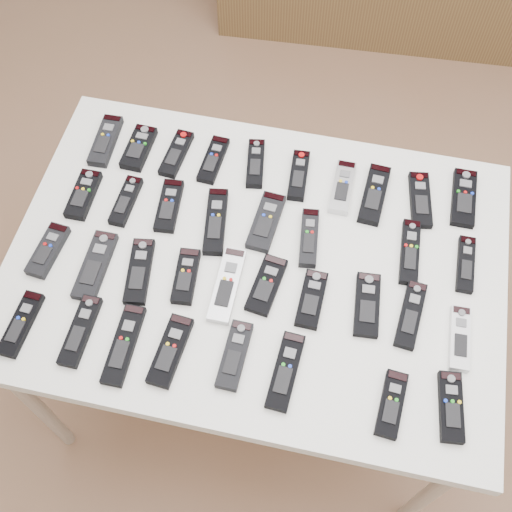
% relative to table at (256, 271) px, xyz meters
% --- Properties ---
extents(ground, '(4.00, 4.00, 0.00)m').
position_rel_table_xyz_m(ground, '(0.13, 0.10, -0.72)').
color(ground, '#8F6448').
rests_on(ground, ground).
extents(table, '(1.25, 0.88, 0.78)m').
position_rel_table_xyz_m(table, '(0.00, 0.00, 0.00)').
color(table, white).
rests_on(table, ground).
extents(remote_0, '(0.06, 0.18, 0.02)m').
position_rel_table_xyz_m(remote_0, '(-0.49, 0.28, 0.07)').
color(remote_0, black).
rests_on(remote_0, table).
extents(remote_1, '(0.07, 0.15, 0.02)m').
position_rel_table_xyz_m(remote_1, '(-0.40, 0.28, 0.07)').
color(remote_1, black).
rests_on(remote_1, table).
extents(remote_2, '(0.06, 0.16, 0.02)m').
position_rel_table_xyz_m(remote_2, '(-0.29, 0.28, 0.07)').
color(remote_2, black).
rests_on(remote_2, table).
extents(remote_3, '(0.06, 0.16, 0.02)m').
position_rel_table_xyz_m(remote_3, '(-0.18, 0.28, 0.07)').
color(remote_3, black).
rests_on(remote_3, table).
extents(remote_4, '(0.07, 0.16, 0.02)m').
position_rel_table_xyz_m(remote_4, '(-0.06, 0.29, 0.07)').
color(remote_4, black).
rests_on(remote_4, table).
extents(remote_5, '(0.06, 0.16, 0.02)m').
position_rel_table_xyz_m(remote_5, '(0.06, 0.28, 0.07)').
color(remote_5, black).
rests_on(remote_5, table).
extents(remote_6, '(0.05, 0.17, 0.02)m').
position_rel_table_xyz_m(remote_6, '(0.18, 0.26, 0.07)').
color(remote_6, '#B7B7BC').
rests_on(remote_6, table).
extents(remote_7, '(0.07, 0.19, 0.02)m').
position_rel_table_xyz_m(remote_7, '(0.27, 0.26, 0.07)').
color(remote_7, black).
rests_on(remote_7, table).
extents(remote_8, '(0.08, 0.18, 0.02)m').
position_rel_table_xyz_m(remote_8, '(0.39, 0.27, 0.07)').
color(remote_8, black).
rests_on(remote_8, table).
extents(remote_9, '(0.06, 0.18, 0.02)m').
position_rel_table_xyz_m(remote_9, '(0.50, 0.30, 0.07)').
color(remote_9, black).
rests_on(remote_9, table).
extents(remote_10, '(0.06, 0.15, 0.02)m').
position_rel_table_xyz_m(remote_10, '(-0.49, 0.09, 0.07)').
color(remote_10, black).
rests_on(remote_10, table).
extents(remote_11, '(0.05, 0.15, 0.02)m').
position_rel_table_xyz_m(remote_11, '(-0.37, 0.10, 0.07)').
color(remote_11, black).
rests_on(remote_11, table).
extents(remote_12, '(0.07, 0.16, 0.02)m').
position_rel_table_xyz_m(remote_12, '(-0.26, 0.11, 0.07)').
color(remote_12, black).
rests_on(remote_12, table).
extents(remote_13, '(0.08, 0.20, 0.02)m').
position_rel_table_xyz_m(remote_13, '(-0.13, 0.08, 0.07)').
color(remote_13, black).
rests_on(remote_13, table).
extents(remote_14, '(0.07, 0.18, 0.02)m').
position_rel_table_xyz_m(remote_14, '(0.00, 0.11, 0.07)').
color(remote_14, black).
rests_on(remote_14, table).
extents(remote_15, '(0.06, 0.17, 0.02)m').
position_rel_table_xyz_m(remote_15, '(0.12, 0.09, 0.07)').
color(remote_15, black).
rests_on(remote_15, table).
extents(remote_16, '(0.05, 0.19, 0.02)m').
position_rel_table_xyz_m(remote_16, '(0.38, 0.10, 0.07)').
color(remote_16, black).
rests_on(remote_16, table).
extents(remote_17, '(0.04, 0.16, 0.02)m').
position_rel_table_xyz_m(remote_17, '(0.52, 0.09, 0.07)').
color(remote_17, black).
rests_on(remote_17, table).
extents(remote_18, '(0.07, 0.16, 0.02)m').
position_rel_table_xyz_m(remote_18, '(-0.52, -0.09, 0.07)').
color(remote_18, black).
rests_on(remote_18, table).
extents(remote_19, '(0.06, 0.19, 0.02)m').
position_rel_table_xyz_m(remote_19, '(-0.39, -0.11, 0.07)').
color(remote_19, black).
rests_on(remote_19, table).
extents(remote_20, '(0.08, 0.19, 0.02)m').
position_rel_table_xyz_m(remote_20, '(-0.28, -0.10, 0.07)').
color(remote_20, black).
rests_on(remote_20, table).
extents(remote_21, '(0.07, 0.15, 0.02)m').
position_rel_table_xyz_m(remote_21, '(-0.16, -0.09, 0.07)').
color(remote_21, black).
rests_on(remote_21, table).
extents(remote_22, '(0.06, 0.20, 0.02)m').
position_rel_table_xyz_m(remote_22, '(-0.05, -0.09, 0.07)').
color(remote_22, '#B7B7BC').
rests_on(remote_22, table).
extents(remote_23, '(0.08, 0.17, 0.02)m').
position_rel_table_xyz_m(remote_23, '(0.04, -0.07, 0.07)').
color(remote_23, black).
rests_on(remote_23, table).
extents(remote_24, '(0.06, 0.15, 0.02)m').
position_rel_table_xyz_m(remote_24, '(0.16, -0.09, 0.07)').
color(remote_24, black).
rests_on(remote_24, table).
extents(remote_25, '(0.07, 0.17, 0.02)m').
position_rel_table_xyz_m(remote_25, '(0.29, -0.07, 0.07)').
color(remote_25, black).
rests_on(remote_25, table).
extents(remote_26, '(0.07, 0.18, 0.02)m').
position_rel_table_xyz_m(remote_26, '(0.40, -0.08, 0.07)').
color(remote_26, black).
rests_on(remote_26, table).
extents(remote_27, '(0.05, 0.16, 0.02)m').
position_rel_table_xyz_m(remote_27, '(0.51, -0.11, 0.07)').
color(remote_27, silver).
rests_on(remote_27, table).
extents(remote_28, '(0.05, 0.17, 0.02)m').
position_rel_table_xyz_m(remote_28, '(-0.51, -0.30, 0.07)').
color(remote_28, black).
rests_on(remote_28, table).
extents(remote_29, '(0.05, 0.18, 0.02)m').
position_rel_table_xyz_m(remote_29, '(-0.36, -0.28, 0.07)').
color(remote_29, black).
rests_on(remote_29, table).
extents(remote_30, '(0.05, 0.20, 0.02)m').
position_rel_table_xyz_m(remote_30, '(-0.25, -0.29, 0.07)').
color(remote_30, black).
rests_on(remote_30, table).
extents(remote_31, '(0.07, 0.18, 0.02)m').
position_rel_table_xyz_m(remote_31, '(-0.14, -0.29, 0.07)').
color(remote_31, black).
rests_on(remote_31, table).
extents(remote_32, '(0.05, 0.17, 0.02)m').
position_rel_table_xyz_m(remote_32, '(0.01, -0.27, 0.07)').
color(remote_32, black).
rests_on(remote_32, table).
extents(remote_33, '(0.06, 0.19, 0.02)m').
position_rel_table_xyz_m(remote_33, '(0.13, -0.28, 0.07)').
color(remote_33, black).
rests_on(remote_33, table).
extents(remote_34, '(0.06, 0.16, 0.02)m').
position_rel_table_xyz_m(remote_34, '(0.37, -0.30, 0.07)').
color(remote_34, black).
rests_on(remote_34, table).
extents(remote_35, '(0.07, 0.16, 0.02)m').
position_rel_table_xyz_m(remote_35, '(0.50, -0.28, 0.07)').
color(remote_35, black).
rests_on(remote_35, table).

